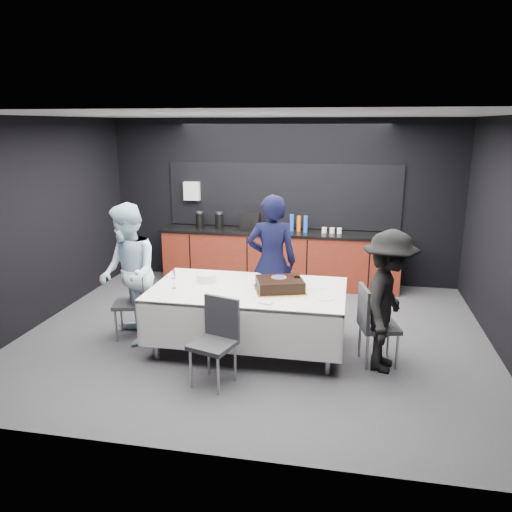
# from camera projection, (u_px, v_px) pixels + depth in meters

# --- Properties ---
(ground) EXTENTS (6.00, 6.00, 0.00)m
(ground) POSITION_uv_depth(u_px,v_px,m) (255.00, 335.00, 6.58)
(ground) COLOR #444449
(ground) RESTS_ON ground
(room_shell) EXTENTS (6.04, 5.04, 2.82)m
(room_shell) POSITION_uv_depth(u_px,v_px,m) (254.00, 194.00, 6.11)
(room_shell) COLOR white
(room_shell) RESTS_ON ground
(kitchenette) EXTENTS (4.10, 0.64, 2.05)m
(kitchenette) POSITION_uv_depth(u_px,v_px,m) (278.00, 254.00, 8.55)
(kitchenette) COLOR #5E1A0E
(kitchenette) RESTS_ON ground
(party_table) EXTENTS (2.32, 1.32, 0.78)m
(party_table) POSITION_uv_depth(u_px,v_px,m) (248.00, 299.00, 6.04)
(party_table) COLOR #99999E
(party_table) RESTS_ON ground
(cake_assembly) EXTENTS (0.69, 0.63, 0.18)m
(cake_assembly) POSITION_uv_depth(u_px,v_px,m) (280.00, 285.00, 5.91)
(cake_assembly) COLOR gold
(cake_assembly) RESTS_ON party_table
(plate_stack) EXTENTS (0.24, 0.24, 0.10)m
(plate_stack) POSITION_uv_depth(u_px,v_px,m) (206.00, 278.00, 6.24)
(plate_stack) COLOR white
(plate_stack) RESTS_ON party_table
(loose_plate_near) EXTENTS (0.19, 0.19, 0.01)m
(loose_plate_near) POSITION_uv_depth(u_px,v_px,m) (212.00, 294.00, 5.79)
(loose_plate_near) COLOR white
(loose_plate_near) RESTS_ON party_table
(loose_plate_right_a) EXTENTS (0.20, 0.20, 0.01)m
(loose_plate_right_a) POSITION_uv_depth(u_px,v_px,m) (318.00, 287.00, 6.03)
(loose_plate_right_a) COLOR white
(loose_plate_right_a) RESTS_ON party_table
(loose_plate_right_b) EXTENTS (0.21, 0.21, 0.01)m
(loose_plate_right_b) POSITION_uv_depth(u_px,v_px,m) (325.00, 298.00, 5.65)
(loose_plate_right_b) COLOR white
(loose_plate_right_b) RESTS_ON party_table
(loose_plate_far) EXTENTS (0.18, 0.18, 0.01)m
(loose_plate_far) POSITION_uv_depth(u_px,v_px,m) (258.00, 279.00, 6.36)
(loose_plate_far) COLOR white
(loose_plate_far) RESTS_ON party_table
(fork_pile) EXTENTS (0.17, 0.13, 0.02)m
(fork_pile) POSITION_uv_depth(u_px,v_px,m) (266.00, 303.00, 5.48)
(fork_pile) COLOR white
(fork_pile) RESTS_ON party_table
(champagne_flute) EXTENTS (0.06, 0.06, 0.22)m
(champagne_flute) POSITION_uv_depth(u_px,v_px,m) (173.00, 276.00, 5.96)
(champagne_flute) COLOR white
(champagne_flute) RESTS_ON party_table
(chair_left) EXTENTS (0.51, 0.51, 0.92)m
(chair_left) POSITION_uv_depth(u_px,v_px,m) (137.00, 297.00, 6.41)
(chair_left) COLOR #2C2C31
(chair_left) RESTS_ON ground
(chair_right) EXTENTS (0.51, 0.51, 0.92)m
(chair_right) POSITION_uv_depth(u_px,v_px,m) (373.00, 320.00, 5.67)
(chair_right) COLOR #2C2C31
(chair_right) RESTS_ON ground
(chair_near) EXTENTS (0.53, 0.53, 0.92)m
(chair_near) POSITION_uv_depth(u_px,v_px,m) (217.00, 335.00, 5.28)
(chair_near) COLOR #2C2C31
(chair_near) RESTS_ON ground
(person_center) EXTENTS (0.74, 0.56, 1.82)m
(person_center) POSITION_uv_depth(u_px,v_px,m) (272.00, 262.00, 6.63)
(person_center) COLOR black
(person_center) RESTS_ON ground
(person_left) EXTENTS (1.05, 1.09, 1.77)m
(person_left) POSITION_uv_depth(u_px,v_px,m) (128.00, 274.00, 6.21)
(person_left) COLOR silver
(person_left) RESTS_ON ground
(person_right) EXTENTS (0.80, 1.14, 1.60)m
(person_right) POSITION_uv_depth(u_px,v_px,m) (388.00, 302.00, 5.49)
(person_right) COLOR black
(person_right) RESTS_ON ground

